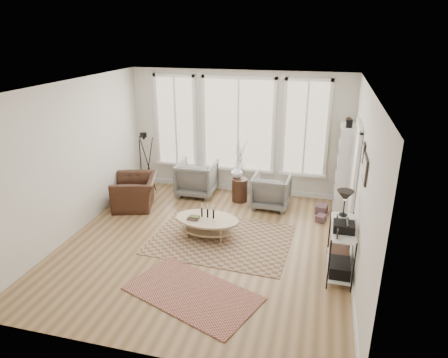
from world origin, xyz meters
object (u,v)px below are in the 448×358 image
(coffee_table, at_px, (207,222))
(armchair_right, at_px, (271,191))
(side_table, at_px, (240,171))
(bookcase, at_px, (344,168))
(accent_chair, at_px, (135,192))
(low_shelf, at_px, (341,244))
(armchair_left, at_px, (197,178))

(coffee_table, height_order, armchair_right, armchair_right)
(armchair_right, xyz_separation_m, side_table, (-0.75, 0.14, 0.35))
(bookcase, height_order, side_table, bookcase)
(armchair_right, distance_m, accent_chair, 3.03)
(low_shelf, distance_m, armchair_left, 4.15)
(armchair_left, bearing_deg, bookcase, 178.25)
(bookcase, relative_size, armchair_right, 2.50)
(armchair_left, bearing_deg, armchair_right, 170.30)
(side_table, bearing_deg, low_shelf, -47.74)
(armchair_right, height_order, accent_chair, armchair_right)
(low_shelf, distance_m, armchair_right, 2.70)
(low_shelf, xyz_separation_m, armchair_right, (-1.45, 2.28, -0.14))
(side_table, distance_m, accent_chair, 2.39)
(armchair_right, bearing_deg, bookcase, -168.43)
(coffee_table, xyz_separation_m, accent_chair, (-1.95, 0.97, 0.04))
(low_shelf, distance_m, coffee_table, 2.52)
(coffee_table, distance_m, accent_chair, 2.18)
(coffee_table, bearing_deg, armchair_left, 113.02)
(low_shelf, bearing_deg, side_table, 132.26)
(low_shelf, relative_size, armchair_left, 1.46)
(bookcase, height_order, low_shelf, bookcase)
(low_shelf, relative_size, side_table, 0.87)
(bookcase, xyz_separation_m, low_shelf, (-0.06, -2.52, -0.44))
(armchair_left, xyz_separation_m, armchair_right, (1.83, -0.27, -0.03))
(coffee_table, relative_size, armchair_right, 1.55)
(armchair_left, relative_size, side_table, 0.60)
(low_shelf, height_order, side_table, side_table)
(coffee_table, height_order, accent_chair, accent_chair)
(armchair_left, bearing_deg, side_table, 171.72)
(armchair_left, distance_m, armchair_right, 1.85)
(armchair_left, distance_m, accent_chair, 1.50)
(bookcase, height_order, accent_chair, bookcase)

